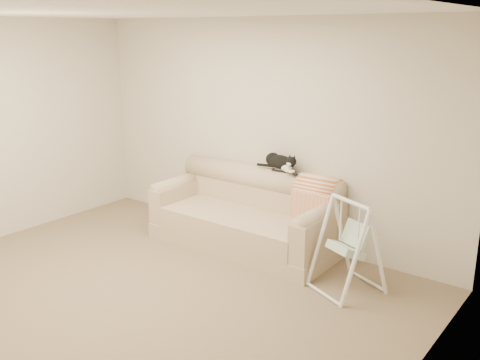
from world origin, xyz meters
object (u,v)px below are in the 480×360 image
at_px(sofa, 247,216).
at_px(remote_a, 279,170).
at_px(baby_swing, 349,245).
at_px(remote_b, 295,173).
at_px(tuxedo_cat, 280,162).

xyz_separation_m(sofa, remote_a, (0.29, 0.23, 0.56)).
bearing_deg(baby_swing, remote_b, 150.44).
bearing_deg(sofa, tuxedo_cat, 41.58).
bearing_deg(sofa, baby_swing, -12.30).
xyz_separation_m(remote_a, remote_b, (0.20, -0.00, -0.00)).
height_order(tuxedo_cat, baby_swing, tuxedo_cat).
bearing_deg(remote_a, tuxedo_cat, 102.67).
xyz_separation_m(remote_a, baby_swing, (1.16, -0.54, -0.45)).
bearing_deg(remote_b, baby_swing, -29.56).
height_order(remote_a, remote_b, remote_a).
xyz_separation_m(remote_a, tuxedo_cat, (-0.01, 0.03, 0.09)).
bearing_deg(sofa, remote_a, 37.92).
relative_size(sofa, baby_swing, 2.39).
height_order(sofa, remote_b, remote_b).
relative_size(remote_a, baby_swing, 0.20).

